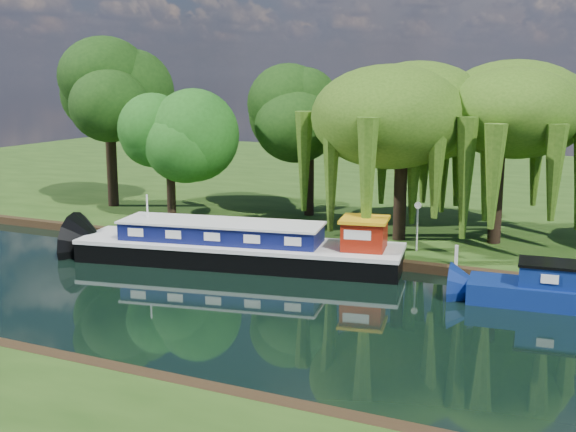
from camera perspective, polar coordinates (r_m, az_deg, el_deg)
The scene contains 12 objects.
ground at distance 28.67m, azimuth 3.55°, elevation -8.11°, with size 120.00×120.00×0.00m, color black.
far_bank at distance 60.73m, azimuth 15.44°, elevation 2.06°, with size 120.00×52.00×0.45m, color #204011.
dutch_barge at distance 36.45m, azimuth -3.73°, elevation -2.47°, with size 16.89×6.73×3.48m.
red_dinghy at distance 40.04m, azimuth -11.67°, elevation -2.70°, with size 2.29×3.20×0.66m, color maroon.
willow_left at distance 39.47m, azimuth 9.03°, elevation 7.64°, with size 7.65×7.65×9.16m.
willow_right at distance 39.77m, azimuth 16.43°, elevation 7.06°, with size 7.26×7.26×8.84m.
tree_far_left at distance 44.54m, azimuth -9.35°, elevation 6.36°, with size 4.85×4.85×7.82m.
tree_far_back at distance 50.73m, azimuth -13.98°, elevation 8.80°, with size 6.12×6.12×10.29m.
tree_far_mid at distance 45.95m, azimuth 1.71°, elevation 7.51°, with size 5.36×5.36×8.77m.
lamppost at distance 37.58m, azimuth 10.20°, elevation 0.22°, with size 0.36×0.36×2.56m.
mooring_posts at distance 36.18m, azimuth 7.73°, elevation -2.51°, with size 19.16×0.16×1.00m.
reeds_near at distance 19.99m, azimuth 14.38°, elevation -15.70°, with size 33.70×1.50×1.10m.
Camera 1 is at (9.84, -25.20, 9.49)m, focal length 45.00 mm.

